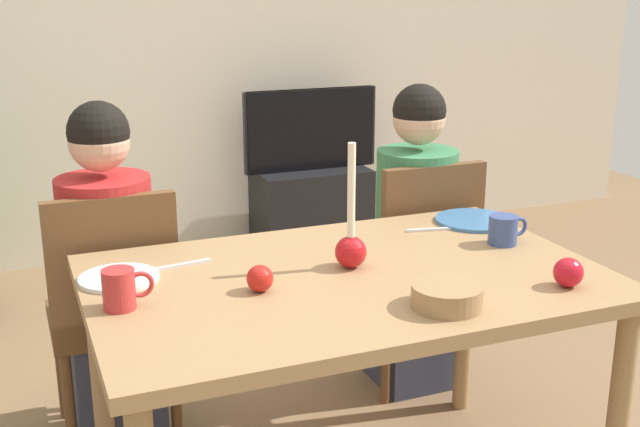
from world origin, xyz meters
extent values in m
cube|color=beige|center=(0.00, 2.60, 1.30)|extent=(6.40, 0.10, 2.60)
cube|color=#99754C|center=(0.00, 0.00, 0.73)|extent=(1.40, 0.90, 0.04)
cylinder|color=#99754C|center=(0.64, -0.39, 0.35)|extent=(0.06, 0.06, 0.71)
cylinder|color=#99754C|center=(-0.64, 0.39, 0.35)|extent=(0.06, 0.06, 0.71)
cylinder|color=#99754C|center=(0.64, 0.39, 0.35)|extent=(0.06, 0.06, 0.71)
cube|color=brown|center=(-0.56, 0.69, 0.43)|extent=(0.40, 0.40, 0.04)
cube|color=brown|center=(-0.56, 0.51, 0.68)|extent=(0.40, 0.04, 0.45)
cylinder|color=brown|center=(-0.39, 0.86, 0.21)|extent=(0.04, 0.04, 0.41)
cylinder|color=brown|center=(-0.73, 0.86, 0.21)|extent=(0.04, 0.04, 0.41)
cylinder|color=brown|center=(-0.39, 0.52, 0.21)|extent=(0.04, 0.04, 0.41)
cylinder|color=brown|center=(-0.73, 0.52, 0.21)|extent=(0.04, 0.04, 0.41)
cube|color=brown|center=(0.56, 0.69, 0.43)|extent=(0.40, 0.40, 0.04)
cube|color=brown|center=(0.56, 0.51, 0.68)|extent=(0.40, 0.04, 0.45)
cylinder|color=brown|center=(0.73, 0.86, 0.21)|extent=(0.04, 0.04, 0.41)
cylinder|color=brown|center=(0.39, 0.86, 0.21)|extent=(0.04, 0.04, 0.41)
cylinder|color=brown|center=(0.73, 0.52, 0.21)|extent=(0.04, 0.04, 0.41)
cylinder|color=brown|center=(0.39, 0.52, 0.21)|extent=(0.04, 0.04, 0.41)
cube|color=#33384C|center=(-0.56, 0.64, 0.23)|extent=(0.28, 0.28, 0.45)
cylinder|color=#AD2323|center=(-0.56, 0.64, 0.69)|extent=(0.30, 0.30, 0.48)
sphere|color=tan|center=(-0.56, 0.64, 1.04)|extent=(0.19, 0.19, 0.19)
sphere|color=black|center=(-0.56, 0.64, 1.07)|extent=(0.19, 0.19, 0.19)
cube|color=#33384C|center=(0.56, 0.64, 0.23)|extent=(0.28, 0.28, 0.45)
cylinder|color=#387A4C|center=(0.56, 0.64, 0.69)|extent=(0.30, 0.30, 0.48)
sphere|color=tan|center=(0.56, 0.64, 1.04)|extent=(0.19, 0.19, 0.19)
sphere|color=black|center=(0.56, 0.64, 1.07)|extent=(0.19, 0.19, 0.19)
cube|color=black|center=(0.79, 2.30, 0.24)|extent=(0.64, 0.40, 0.48)
cube|color=black|center=(0.79, 2.30, 0.71)|extent=(0.79, 0.04, 0.46)
cube|color=black|center=(0.79, 2.30, 0.71)|extent=(0.76, 0.05, 0.46)
sphere|color=red|center=(0.03, 0.05, 0.80)|extent=(0.09, 0.09, 0.09)
cylinder|color=#EFE5C6|center=(0.03, 0.05, 0.97)|extent=(0.02, 0.02, 0.27)
cylinder|color=silver|center=(-0.59, 0.19, 0.76)|extent=(0.21, 0.21, 0.01)
cylinder|color=teal|center=(0.59, 0.29, 0.76)|extent=(0.26, 0.26, 0.01)
cylinder|color=#B72D2D|center=(-0.61, -0.01, 0.80)|extent=(0.08, 0.08, 0.10)
torus|color=#B72D2D|center=(-0.56, -0.01, 0.81)|extent=(0.07, 0.01, 0.07)
cylinder|color=#33477F|center=(0.55, 0.06, 0.79)|extent=(0.09, 0.09, 0.09)
torus|color=#33477F|center=(0.60, 0.06, 0.80)|extent=(0.06, 0.01, 0.06)
cube|color=silver|center=(-0.41, 0.23, 0.75)|extent=(0.18, 0.04, 0.01)
cube|color=silver|center=(0.42, 0.26, 0.75)|extent=(0.18, 0.05, 0.01)
cylinder|color=#99754C|center=(0.14, -0.30, 0.78)|extent=(0.18, 0.18, 0.06)
sphere|color=red|center=(0.50, -0.30, 0.79)|extent=(0.08, 0.08, 0.08)
sphere|color=red|center=(-0.26, -0.03, 0.79)|extent=(0.07, 0.07, 0.07)
camera|label=1|loc=(-0.83, -1.87, 1.53)|focal=44.75mm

